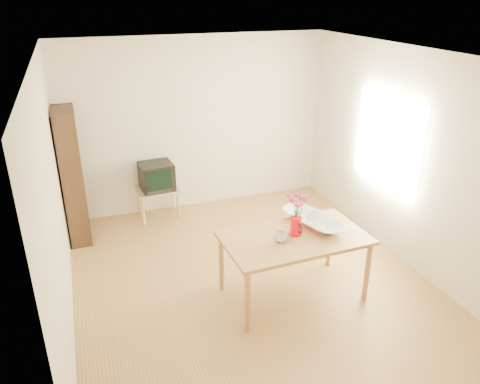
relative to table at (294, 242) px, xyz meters
name	(u,v)px	position (x,y,z in m)	size (l,w,h in m)	color
room	(252,177)	(-0.32, 0.48, 0.62)	(4.50, 4.50, 4.50)	olive
table	(294,242)	(0.00, 0.00, 0.00)	(1.57, 0.94, 0.75)	#A06D36
tv_stand	(158,193)	(-1.05, 2.44, -0.29)	(0.60, 0.45, 0.46)	tan
bookshelf	(73,180)	(-2.19, 2.22, 0.16)	(0.28, 0.70, 1.80)	black
pitcher	(296,226)	(0.03, 0.04, 0.17)	(0.14, 0.21, 0.21)	red
flowers	(297,204)	(0.03, 0.04, 0.43)	(0.23, 0.23, 0.33)	#DC337F
mug	(281,237)	(-0.18, -0.04, 0.13)	(0.14, 0.14, 0.11)	white
bowl	(314,203)	(0.31, 0.20, 0.33)	(0.54, 0.54, 0.51)	white
teacup_a	(310,208)	(0.27, 0.20, 0.28)	(0.07, 0.07, 0.06)	white
teacup_b	(316,206)	(0.36, 0.22, 0.28)	(0.08, 0.08, 0.07)	white
television	(156,176)	(-1.05, 2.46, -0.01)	(0.49, 0.47, 0.40)	black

